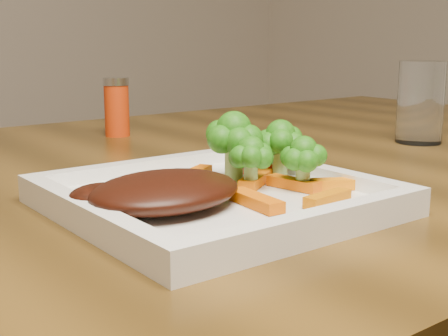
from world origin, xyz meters
TOP-DOWN VIEW (x-y plane):
  - plate at (-0.17, -0.39)m, footprint 0.27×0.27m
  - steak at (-0.23, -0.39)m, footprint 0.15×0.12m
  - broccoli_0 at (-0.12, -0.35)m, footprint 0.08×0.08m
  - broccoli_1 at (-0.08, -0.37)m, footprint 0.06×0.06m
  - broccoli_2 at (-0.09, -0.42)m, footprint 0.06×0.06m
  - broccoli_3 at (-0.13, -0.39)m, footprint 0.06×0.06m
  - carrot_0 at (-0.11, -0.47)m, footprint 0.05×0.02m
  - carrot_1 at (-0.07, -0.44)m, footprint 0.05×0.04m
  - carrot_2 at (-0.17, -0.44)m, footprint 0.02×0.06m
  - carrot_3 at (-0.07, -0.35)m, footprint 0.05×0.03m
  - carrot_4 at (-0.15, -0.32)m, footprint 0.05×0.04m
  - carrot_5 at (-0.10, -0.41)m, footprint 0.02×0.06m
  - carrot_6 at (-0.11, -0.38)m, footprint 0.06×0.05m
  - spice_shaker at (-0.04, 0.05)m, footprint 0.05×0.05m
  - drinking_glass at (0.28, -0.28)m, footprint 0.08×0.08m
  - carrot_7 at (-0.07, -0.35)m, footprint 0.06×0.02m

SIDE VIEW (x-z plane):
  - plate at x=-0.17m, z-range 0.75..0.76m
  - carrot_0 at x=-0.11m, z-range 0.76..0.77m
  - carrot_1 at x=-0.07m, z-range 0.76..0.77m
  - carrot_2 at x=-0.17m, z-range 0.76..0.77m
  - carrot_3 at x=-0.07m, z-range 0.76..0.77m
  - carrot_4 at x=-0.15m, z-range 0.76..0.77m
  - carrot_5 at x=-0.10m, z-range 0.76..0.77m
  - carrot_6 at x=-0.11m, z-range 0.76..0.77m
  - carrot_7 at x=-0.07m, z-range 0.76..0.77m
  - steak at x=-0.23m, z-range 0.76..0.79m
  - broccoli_2 at x=-0.09m, z-range 0.76..0.82m
  - broccoli_3 at x=-0.13m, z-range 0.76..0.82m
  - broccoli_1 at x=-0.08m, z-range 0.76..0.83m
  - spice_shaker at x=-0.04m, z-range 0.75..0.84m
  - broccoli_0 at x=-0.12m, z-range 0.76..0.83m
  - drinking_glass at x=0.28m, z-range 0.75..0.87m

